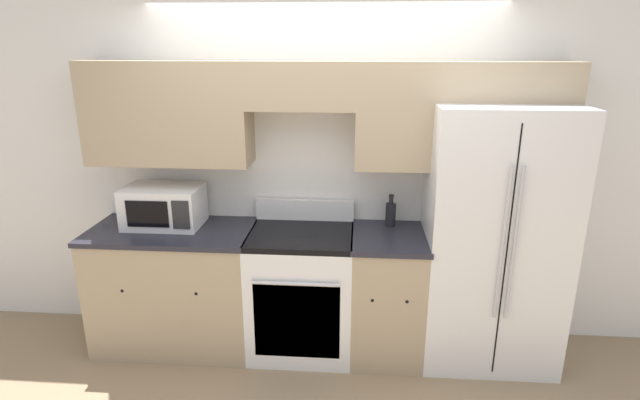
{
  "coord_description": "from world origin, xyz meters",
  "views": [
    {
      "loc": [
        0.26,
        -3.0,
        2.23
      ],
      "look_at": [
        0.0,
        0.31,
        1.18
      ],
      "focal_mm": 28.0,
      "sensor_mm": 36.0,
      "label": 1
    }
  ],
  "objects_px": {
    "microwave": "(164,206)",
    "bottle": "(391,213)",
    "refrigerator": "(491,235)",
    "oven_range": "(302,291)"
  },
  "relations": [
    {
      "from": "oven_range",
      "to": "refrigerator",
      "type": "bearing_deg",
      "value": 3.31
    },
    {
      "from": "refrigerator",
      "to": "microwave",
      "type": "xyz_separation_m",
      "value": [
        -2.38,
        0.0,
        0.15
      ]
    },
    {
      "from": "oven_range",
      "to": "microwave",
      "type": "height_order",
      "value": "microwave"
    },
    {
      "from": "microwave",
      "to": "bottle",
      "type": "height_order",
      "value": "microwave"
    },
    {
      "from": "refrigerator",
      "to": "bottle",
      "type": "bearing_deg",
      "value": 169.94
    },
    {
      "from": "microwave",
      "to": "bottle",
      "type": "xyz_separation_m",
      "value": [
        1.67,
        0.12,
        -0.05
      ]
    },
    {
      "from": "refrigerator",
      "to": "microwave",
      "type": "distance_m",
      "value": 2.38
    },
    {
      "from": "oven_range",
      "to": "microwave",
      "type": "bearing_deg",
      "value": 175.45
    },
    {
      "from": "refrigerator",
      "to": "bottle",
      "type": "distance_m",
      "value": 0.72
    },
    {
      "from": "refrigerator",
      "to": "microwave",
      "type": "bearing_deg",
      "value": 179.92
    }
  ]
}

